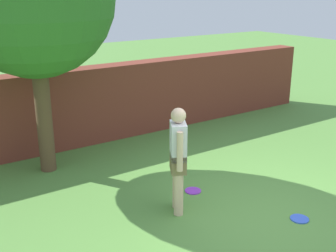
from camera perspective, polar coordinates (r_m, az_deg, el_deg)
ground_plane at (r=6.62m, az=12.94°, el=-11.77°), size 40.00×40.00×0.00m
brick_wall at (r=9.08m, az=-14.62°, el=2.00°), size 13.73×0.50×1.64m
person at (r=6.25m, az=1.35°, el=-3.98°), size 0.37×0.48×1.62m
frisbee_purple at (r=7.21m, az=3.34°, el=-8.60°), size 0.27×0.27×0.02m
frisbee_blue at (r=6.69m, az=17.11°, el=-11.73°), size 0.27×0.27×0.02m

